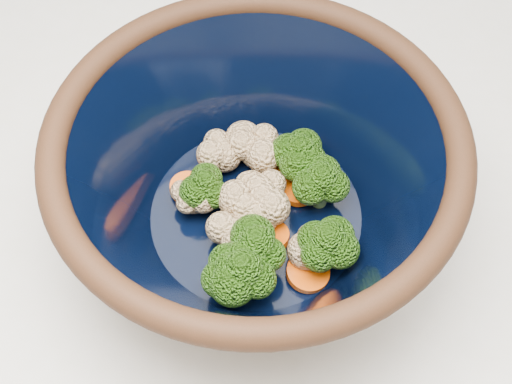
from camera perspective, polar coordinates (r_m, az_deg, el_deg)
counter at (r=1.06m, az=0.98°, el=-10.02°), size 1.20×1.20×0.90m
mixing_bowl at (r=0.54m, az=0.00°, el=0.76°), size 0.30×0.30×0.13m
vegetable_pile at (r=0.55m, az=0.53°, el=-1.46°), size 0.16×0.16×0.06m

